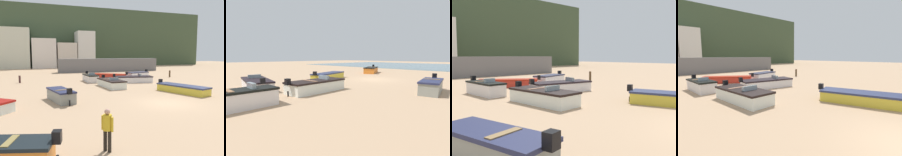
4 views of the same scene
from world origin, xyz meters
The scene contains 17 objects.
ground_plane centered at (0.00, 0.00, 0.00)m, with size 160.00×160.00×0.00m, color tan.
headland_hill centered at (0.00, 66.00, 8.62)m, with size 90.00×32.00×17.24m, color #3D4E34.
harbor_pier centered at (5.62, 30.00, 1.35)m, with size 21.05×2.40×2.71m, color slate.
townhouse_far_left centered at (-13.60, 46.65, 5.05)m, with size 6.79×5.31×10.10m, color beige.
townhouse_left centered at (-6.82, 47.29, 3.80)m, with size 5.91×6.57×7.60m, color silver.
townhouse_centre centered at (-1.00, 46.66, 3.29)m, with size 5.01×5.31×6.59m, color beige.
townhouse_right centered at (4.07, 46.82, 4.89)m, with size 4.71×5.63×9.77m, color silver.
boat_white_0 centered at (5.69, 16.81, 0.46)m, with size 3.95×2.45×1.22m.
boat_white_1 centered at (-2.30, 14.47, 0.49)m, with size 1.48×3.93×1.27m.
boat_grey_3 centered at (-7.36, 3.37, 0.47)m, with size 2.00×3.82×1.24m.
boat_yellow_4 centered at (3.78, 3.38, 0.38)m, with size 2.96×5.32×1.06m.
boat_red_7 centered at (1.19, 17.15, 0.37)m, with size 4.92×4.01×1.05m.
boat_white_8 centered at (-1.32, 9.00, 0.44)m, with size 2.02×4.84×1.17m.
boat_white_9 centered at (2.68, 11.82, 0.42)m, with size 5.12×2.60×1.14m.
mooring_post_near_water centered at (-11.03, 16.12, 0.46)m, with size 0.25×0.25×0.92m, color #442928.
mooring_post_mid_beach centered at (10.95, 15.96, 0.53)m, with size 0.25×0.25×1.05m, color #4D3822.
beach_walker_foreground centered at (-6.73, -6.13, 0.95)m, with size 0.47×0.48×1.62m.
Camera 1 is at (-9.16, -13.53, 3.59)m, focal length 35.09 mm.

